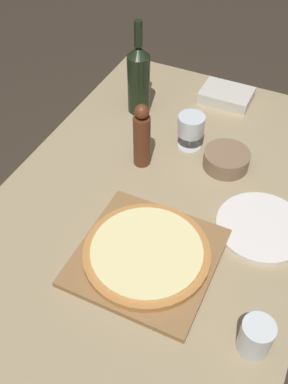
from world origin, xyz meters
name	(u,v)px	position (x,y,z in m)	size (l,w,h in m)	color
ground_plane	(143,345)	(0.00, 0.00, 0.00)	(12.00, 12.00, 0.00)	#382D23
dining_table	(143,244)	(0.00, 0.00, 0.69)	(0.94, 1.66, 0.78)	#9E8966
cutting_board	(147,257)	(0.06, -0.10, 0.79)	(0.36, 0.36, 0.02)	olive
pizza	(147,253)	(0.06, -0.10, 0.81)	(0.34, 0.34, 0.02)	#BC7A3D
wine_bottle	(139,78)	(-0.25, 0.50, 0.91)	(0.08, 0.08, 0.34)	black
pepper_mill	(142,137)	(-0.12, 0.24, 0.88)	(0.05, 0.05, 0.23)	#5B2D19
wine_glass	(191,126)	(-0.01, 0.38, 0.86)	(0.09, 0.09, 0.13)	silver
small_bowl	(226,159)	(0.14, 0.34, 0.80)	(0.15, 0.15, 0.06)	#84664C
drinking_tumbler	(256,337)	(0.38, -0.22, 0.82)	(0.08, 0.08, 0.10)	silver
dinner_plate	(261,227)	(0.31, 0.14, 0.78)	(0.26, 0.26, 0.01)	white
food_container	(226,95)	(0.02, 0.69, 0.80)	(0.19, 0.14, 0.04)	beige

